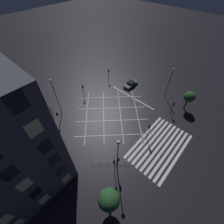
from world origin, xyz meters
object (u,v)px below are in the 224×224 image
(traffic_light_sw_main, at_px, (118,162))
(waiting_car, at_px, (131,84))
(traffic_light_se_main, at_px, (173,106))
(traffic_light_median_north, at_px, (83,89))
(traffic_light_sw_cross, at_px, (114,164))
(street_tree_far, at_px, (109,200))
(street_lamp_far, at_px, (170,80))
(street_lamp_west, at_px, (118,151))
(traffic_light_median_south, at_px, (149,129))
(street_tree_near, at_px, (189,97))
(street_lamp_east, at_px, (54,91))
(traffic_light_ne_cross, at_px, (109,73))
(traffic_light_nw_cross, at_px, (55,113))

(traffic_light_sw_main, distance_m, waiting_car, 24.29)
(traffic_light_se_main, relative_size, waiting_car, 0.81)
(traffic_light_median_north, distance_m, waiting_car, 13.44)
(traffic_light_sw_cross, relative_size, street_tree_far, 0.81)
(street_lamp_far, relative_size, waiting_car, 1.85)
(street_tree_far, bearing_deg, traffic_light_sw_main, 28.13)
(street_lamp_west, bearing_deg, traffic_light_sw_cross, 177.36)
(traffic_light_median_south, relative_size, street_lamp_west, 0.48)
(traffic_light_sw_main, relative_size, street_lamp_west, 0.48)
(street_tree_near, height_order, street_tree_far, street_tree_far)
(street_lamp_far, bearing_deg, traffic_light_sw_cross, -172.07)
(traffic_light_sw_main, bearing_deg, traffic_light_se_main, -1.42)
(traffic_light_median_north, bearing_deg, street_tree_near, 32.39)
(traffic_light_sw_cross, bearing_deg, traffic_light_median_north, -26.60)
(traffic_light_sw_cross, xyz_separation_m, street_lamp_west, (0.68, -0.03, 3.41))
(traffic_light_sw_main, distance_m, street_lamp_east, 19.02)
(traffic_light_median_south, relative_size, street_lamp_far, 0.53)
(street_tree_near, bearing_deg, waiting_car, 96.15)
(traffic_light_sw_cross, bearing_deg, traffic_light_ne_cross, -44.98)
(street_lamp_west, distance_m, street_tree_near, 22.41)
(street_tree_far, bearing_deg, street_lamp_west, 29.71)
(traffic_light_ne_cross, xyz_separation_m, street_tree_far, (-23.08, -21.65, 1.22))
(traffic_light_se_main, distance_m, traffic_light_sw_cross, 19.02)
(traffic_light_median_south, xyz_separation_m, street_lamp_east, (-7.43, 18.76, 3.49))
(traffic_light_sw_cross, bearing_deg, traffic_light_se_main, -92.00)
(traffic_light_sw_cross, xyz_separation_m, street_tree_near, (22.78, -2.37, 0.52))
(traffic_light_sw_cross, bearing_deg, street_tree_near, -95.93)
(traffic_light_se_main, relative_size, traffic_light_sw_cross, 0.82)
(street_lamp_east, bearing_deg, traffic_light_se_main, -48.53)
(traffic_light_se_main, distance_m, traffic_light_nw_cross, 25.89)
(traffic_light_median_south, bearing_deg, traffic_light_sw_cross, 88.07)
(traffic_light_median_north, relative_size, street_tree_near, 0.74)
(traffic_light_se_main, distance_m, street_tree_far, 23.47)
(traffic_light_nw_cross, height_order, street_lamp_east, street_lamp_east)
(traffic_light_se_main, distance_m, street_lamp_far, 6.66)
(street_lamp_far, bearing_deg, traffic_light_ne_cross, 107.66)
(traffic_light_nw_cross, bearing_deg, waiting_car, 78.33)
(traffic_light_sw_main, distance_m, street_tree_near, 22.21)
(traffic_light_sw_cross, relative_size, street_lamp_east, 0.47)
(traffic_light_sw_cross, distance_m, street_lamp_west, 3.48)
(traffic_light_se_main, bearing_deg, traffic_light_ne_cross, -89.27)
(traffic_light_se_main, relative_size, street_lamp_east, 0.39)
(traffic_light_se_main, height_order, traffic_light_nw_cross, traffic_light_se_main)
(traffic_light_sw_main, bearing_deg, street_lamp_east, 85.61)
(traffic_light_se_main, bearing_deg, street_lamp_west, -1.98)
(traffic_light_sw_cross, bearing_deg, traffic_light_nw_cross, -0.09)
(traffic_light_nw_cross, relative_size, street_lamp_far, 0.44)
(street_tree_near, relative_size, street_tree_far, 0.91)
(street_lamp_west, bearing_deg, traffic_light_median_north, 65.13)
(traffic_light_ne_cross, bearing_deg, street_lamp_east, -88.88)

